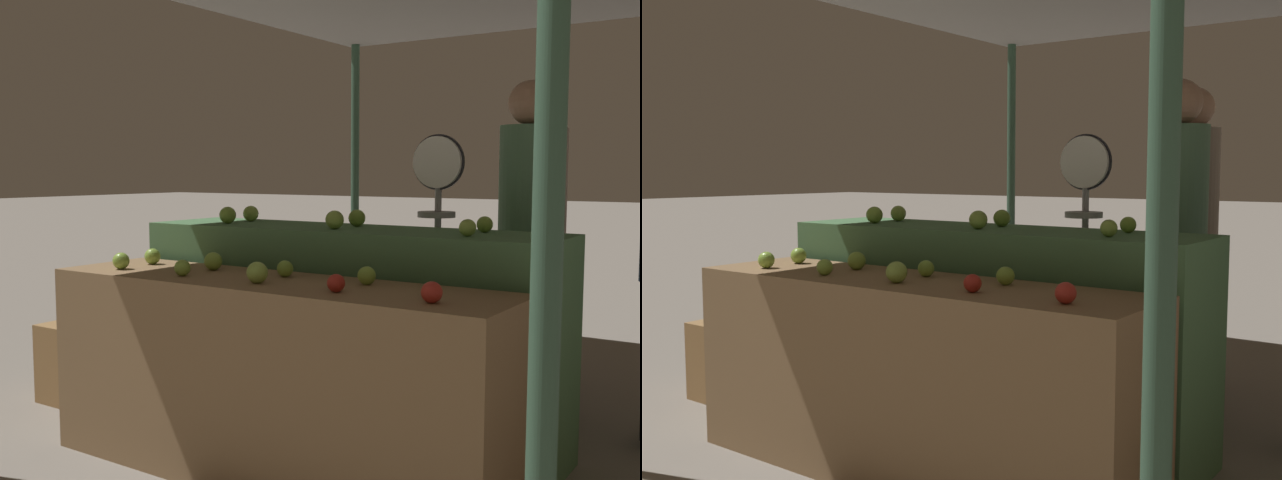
% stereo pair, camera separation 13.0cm
% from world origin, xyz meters
% --- Properties ---
extents(ground_plane, '(60.00, 60.00, 0.00)m').
position_xyz_m(ground_plane, '(0.00, 0.00, 0.00)').
color(ground_plane, gray).
extents(display_counter_front, '(2.13, 0.55, 0.86)m').
position_xyz_m(display_counter_front, '(0.00, 0.00, 0.43)').
color(display_counter_front, olive).
rests_on(display_counter_front, ground_plane).
extents(display_counter_back, '(2.13, 0.55, 1.04)m').
position_xyz_m(display_counter_back, '(0.00, 0.60, 0.52)').
color(display_counter_back, '#4C7A4C').
rests_on(display_counter_back, ground_plane).
extents(apple_front_0, '(0.08, 0.08, 0.08)m').
position_xyz_m(apple_front_0, '(-0.79, -0.11, 0.90)').
color(apple_front_0, '#84AD3D').
rests_on(apple_front_0, display_counter_front).
extents(apple_front_1, '(0.07, 0.07, 0.07)m').
position_xyz_m(apple_front_1, '(-0.40, -0.11, 0.89)').
color(apple_front_1, '#84AD3D').
rests_on(apple_front_1, display_counter_front).
extents(apple_front_2, '(0.09, 0.09, 0.09)m').
position_xyz_m(apple_front_2, '(0.01, -0.10, 0.90)').
color(apple_front_2, '#8EB247').
rests_on(apple_front_2, display_counter_front).
extents(apple_front_3, '(0.07, 0.07, 0.07)m').
position_xyz_m(apple_front_3, '(0.40, -0.11, 0.89)').
color(apple_front_3, '#AD281E').
rests_on(apple_front_3, display_counter_front).
extents(apple_front_4, '(0.08, 0.08, 0.08)m').
position_xyz_m(apple_front_4, '(0.80, -0.12, 0.90)').
color(apple_front_4, '#B72D23').
rests_on(apple_front_4, display_counter_front).
extents(apple_front_5, '(0.08, 0.08, 0.08)m').
position_xyz_m(apple_front_5, '(-0.81, 0.10, 0.90)').
color(apple_front_5, '#84AD3D').
rests_on(apple_front_5, display_counter_front).
extents(apple_front_6, '(0.08, 0.08, 0.08)m').
position_xyz_m(apple_front_6, '(-0.41, 0.10, 0.90)').
color(apple_front_6, '#84AD3D').
rests_on(apple_front_6, display_counter_front).
extents(apple_front_7, '(0.07, 0.07, 0.07)m').
position_xyz_m(apple_front_7, '(-0.01, 0.11, 0.89)').
color(apple_front_7, '#7AA338').
rests_on(apple_front_7, display_counter_front).
extents(apple_front_8, '(0.08, 0.08, 0.08)m').
position_xyz_m(apple_front_8, '(0.40, 0.12, 0.90)').
color(apple_front_8, '#84AD3D').
rests_on(apple_front_8, display_counter_front).
extents(apple_back_0, '(0.09, 0.09, 0.09)m').
position_xyz_m(apple_back_0, '(-0.67, 0.50, 1.09)').
color(apple_back_0, '#7AA338').
rests_on(apple_back_0, display_counter_back).
extents(apple_back_1, '(0.09, 0.09, 0.09)m').
position_xyz_m(apple_back_1, '(0.00, 0.50, 1.09)').
color(apple_back_1, '#8EB247').
rests_on(apple_back_1, display_counter_back).
extents(apple_back_2, '(0.07, 0.07, 0.07)m').
position_xyz_m(apple_back_2, '(0.68, 0.49, 1.08)').
color(apple_back_2, '#8EB247').
rests_on(apple_back_2, display_counter_back).
extents(apple_back_3, '(0.09, 0.09, 0.09)m').
position_xyz_m(apple_back_3, '(-0.67, 0.70, 1.08)').
color(apple_back_3, '#8EB247').
rests_on(apple_back_3, display_counter_back).
extents(apple_back_4, '(0.09, 0.09, 0.09)m').
position_xyz_m(apple_back_4, '(0.01, 0.70, 1.08)').
color(apple_back_4, '#7AA338').
rests_on(apple_back_4, display_counter_back).
extents(apple_back_5, '(0.07, 0.07, 0.07)m').
position_xyz_m(apple_back_5, '(0.66, 0.72, 1.08)').
color(apple_back_5, '#7AA338').
rests_on(apple_back_5, display_counter_back).
extents(produce_scale, '(0.30, 0.20, 1.51)m').
position_xyz_m(produce_scale, '(0.22, 1.17, 1.10)').
color(produce_scale, '#99999E').
rests_on(produce_scale, ground_plane).
extents(person_vendor_at_scale, '(0.39, 0.39, 1.79)m').
position_xyz_m(person_vendor_at_scale, '(0.63, 1.43, 1.06)').
color(person_vendor_at_scale, '#2D2D38').
rests_on(person_vendor_at_scale, ground_plane).
extents(person_customer_right, '(0.39, 0.39, 1.80)m').
position_xyz_m(person_customer_right, '(0.52, 1.94, 1.06)').
color(person_customer_right, '#2D2D38').
rests_on(person_customer_right, ground_plane).
extents(wooden_crate_side, '(0.45, 0.45, 0.45)m').
position_xyz_m(wooden_crate_side, '(-1.53, 0.30, 0.22)').
color(wooden_crate_side, '#9E7547').
rests_on(wooden_crate_side, ground_plane).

